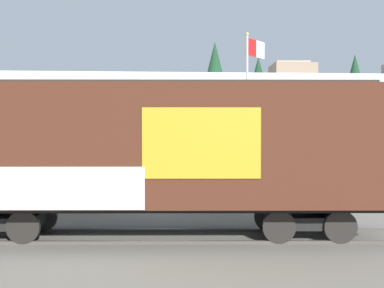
# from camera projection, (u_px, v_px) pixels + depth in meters

# --- Properties ---
(ground_plane) EXTENTS (260.00, 260.00, 0.00)m
(ground_plane) POSITION_uv_depth(u_px,v_px,m) (137.00, 237.00, 11.87)
(ground_plane) COLOR slate
(track) EXTENTS (60.01, 4.73, 0.08)m
(track) POSITION_uv_depth(u_px,v_px,m) (123.00, 236.00, 11.88)
(track) COLOR #4C4742
(track) RESTS_ON ground_plane
(freight_car) EXTENTS (13.88, 3.68, 4.60)m
(freight_car) POSITION_uv_depth(u_px,v_px,m) (154.00, 148.00, 11.84)
(freight_car) COLOR #472316
(freight_car) RESTS_ON ground_plane
(flagpole) EXTENTS (1.26, 1.20, 8.39)m
(flagpole) POSITION_uv_depth(u_px,v_px,m) (251.00, 88.00, 21.43)
(flagpole) COLOR silver
(flagpole) RESTS_ON ground_plane
(hillside) EXTENTS (142.08, 37.18, 15.94)m
(hillside) POSITION_uv_depth(u_px,v_px,m) (167.00, 121.00, 69.00)
(hillside) COLOR silver
(hillside) RESTS_ON ground_plane
(parked_car_silver) EXTENTS (4.41, 2.17, 1.65)m
(parked_car_silver) POSITION_uv_depth(u_px,v_px,m) (76.00, 187.00, 17.16)
(parked_car_silver) COLOR #B7BABF
(parked_car_silver) RESTS_ON ground_plane
(parked_car_tan) EXTENTS (4.20, 2.13, 1.79)m
(parked_car_tan) POSITION_uv_depth(u_px,v_px,m) (229.00, 183.00, 17.93)
(parked_car_tan) COLOR #9E8966
(parked_car_tan) RESTS_ON ground_plane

